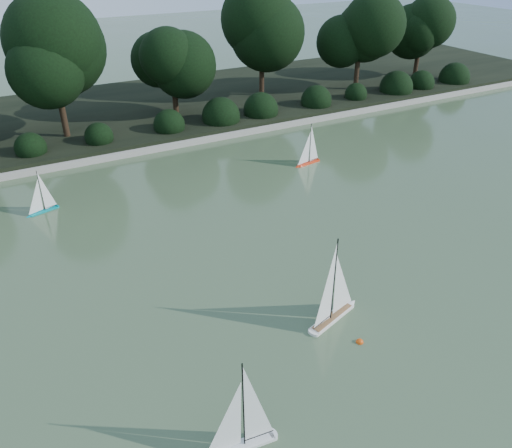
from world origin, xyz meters
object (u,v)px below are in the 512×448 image
(sailboat_orange, at_px, (307,158))
(race_buoy, at_px, (360,342))
(sailboat_white_a, at_px, (235,437))
(sailboat_teal, at_px, (40,206))
(sailboat_white_b, at_px, (336,304))

(sailboat_orange, distance_m, race_buoy, 7.68)
(sailboat_white_a, distance_m, sailboat_teal, 8.41)
(sailboat_orange, bearing_deg, sailboat_teal, 175.34)
(sailboat_white_a, relative_size, sailboat_white_b, 0.87)
(sailboat_orange, xyz_separation_m, sailboat_teal, (-7.55, 0.61, -0.02))
(sailboat_white_a, bearing_deg, sailboat_orange, 50.99)
(sailboat_orange, relative_size, race_buoy, 10.25)
(sailboat_orange, xyz_separation_m, race_buoy, (-3.44, -6.86, -0.21))
(sailboat_white_a, height_order, race_buoy, sailboat_white_a)
(sailboat_orange, height_order, race_buoy, sailboat_orange)
(sailboat_white_b, bearing_deg, race_buoy, -92.49)
(sailboat_orange, bearing_deg, race_buoy, -116.65)
(sailboat_white_a, height_order, sailboat_white_b, sailboat_white_b)
(sailboat_teal, bearing_deg, sailboat_orange, -4.66)
(sailboat_white_b, xyz_separation_m, sailboat_orange, (3.41, 6.11, -0.08))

